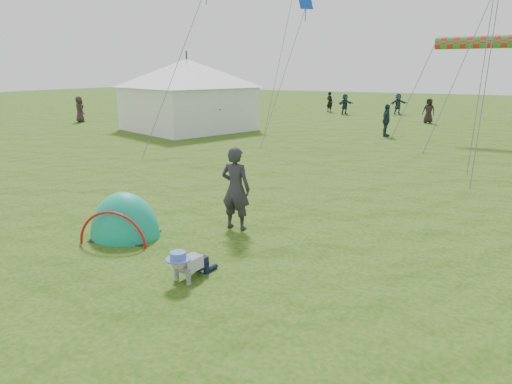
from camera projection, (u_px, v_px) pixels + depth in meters
The scene contains 19 objects.
ground at pixel (199, 282), 7.93m from camera, with size 140.00×140.00×0.00m, color #154908.
crawling_toddler at pixel (188, 263), 7.96m from camera, with size 0.55×0.78×0.60m, color black, non-canonical shape.
popup_tent at pixel (126, 236), 10.10m from camera, with size 1.55×1.28×2.01m, color #07A176.
standing_adult at pixel (236, 188), 10.35m from camera, with size 0.70×0.46×1.92m, color #29292E.
event_marquee at pixel (188, 92), 27.36m from camera, with size 6.54×6.54×4.49m, color white, non-canonical shape.
crowd_person_1 at pixel (221, 116), 27.09m from camera, with size 0.87×0.68×1.79m, color #44362C.
crowd_person_3 at pixel (229, 96), 48.66m from camera, with size 1.06×0.61×1.64m, color black.
crowd_person_4 at pixel (429, 111), 31.20m from camera, with size 0.82×0.54×1.69m, color black.
crowd_person_5 at pixel (345, 104), 37.34m from camera, with size 1.54×0.49×1.66m, color #20313B.
crowd_person_6 at pixel (155, 109), 33.37m from camera, with size 0.59×0.39×1.63m, color black.
crowd_person_7 at pixel (215, 103), 38.68m from camera, with size 0.84×0.65×1.72m, color black.
crowd_person_8 at pixel (386, 120), 24.96m from camera, with size 1.04×0.43×1.77m, color #233943.
crowd_person_9 at pixel (217, 120), 25.77m from camera, with size 1.06×0.61×1.64m, color black.
crowd_person_10 at pixel (80, 109), 31.81m from camera, with size 0.87×0.57×1.78m, color #2E251E.
crowd_person_11 at pixel (398, 104), 37.39m from camera, with size 1.57×0.50×1.70m, color #2E3D48.
crowd_person_12 at pixel (330, 102), 39.41m from camera, with size 0.63×0.41×1.73m, color black.
crowd_person_13 at pixel (135, 104), 36.13m from camera, with size 0.87×0.68×1.79m, color black.
rainbow_tube_kite at pixel (508, 41), 22.46m from camera, with size 0.64×0.64×6.75m, color red.
diamond_kite_10 at pixel (306, 3), 23.67m from camera, with size 0.72×0.72×0.00m, color #0942B4.
Camera 1 is at (4.33, -5.90, 3.57)m, focal length 32.00 mm.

